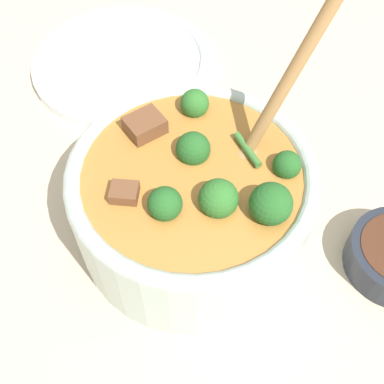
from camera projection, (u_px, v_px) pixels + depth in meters
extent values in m
plane|color=#C6B293|center=(192.00, 228.00, 0.52)|extent=(4.00, 4.00, 0.00)
cylinder|color=#B2C6BC|center=(192.00, 203.00, 0.48)|extent=(0.24, 0.24, 0.10)
torus|color=#B2C6BC|center=(192.00, 174.00, 0.44)|extent=(0.24, 0.24, 0.02)
cylinder|color=#B27533|center=(192.00, 193.00, 0.47)|extent=(0.21, 0.21, 0.07)
sphere|color=#235B23|center=(193.00, 149.00, 0.45)|extent=(0.03, 0.03, 0.03)
cylinder|color=#6B9956|center=(193.00, 165.00, 0.47)|extent=(0.01, 0.01, 0.01)
sphere|color=#2D6B28|center=(195.00, 103.00, 0.48)|extent=(0.03, 0.03, 0.03)
cylinder|color=#6B9956|center=(195.00, 118.00, 0.50)|extent=(0.01, 0.01, 0.01)
sphere|color=#235B23|center=(165.00, 204.00, 0.41)|extent=(0.03, 0.03, 0.03)
cylinder|color=#6B9956|center=(166.00, 218.00, 0.43)|extent=(0.01, 0.01, 0.01)
sphere|color=#235B23|center=(287.00, 165.00, 0.44)|extent=(0.03, 0.03, 0.03)
cylinder|color=#6B9956|center=(284.00, 178.00, 0.45)|extent=(0.01, 0.01, 0.01)
sphere|color=#2D6B28|center=(218.00, 198.00, 0.41)|extent=(0.04, 0.04, 0.04)
cylinder|color=#6B9956|center=(217.00, 215.00, 0.43)|extent=(0.01, 0.01, 0.02)
sphere|color=#235B23|center=(271.00, 204.00, 0.41)|extent=(0.04, 0.04, 0.04)
cylinder|color=#6B9956|center=(267.00, 221.00, 0.43)|extent=(0.01, 0.01, 0.02)
cube|color=brown|center=(145.00, 129.00, 0.47)|extent=(0.04, 0.04, 0.03)
cube|color=brown|center=(127.00, 199.00, 0.42)|extent=(0.03, 0.03, 0.02)
cylinder|color=#3D7533|center=(249.00, 151.00, 0.45)|extent=(0.01, 0.04, 0.01)
ellipsoid|color=#A87A47|center=(246.00, 153.00, 0.46)|extent=(0.04, 0.03, 0.01)
cylinder|color=#A87A47|center=(287.00, 83.00, 0.41)|extent=(0.08, 0.02, 0.15)
cylinder|color=white|center=(123.00, 62.00, 0.67)|extent=(0.25, 0.25, 0.01)
torus|color=white|center=(122.00, 59.00, 0.67)|extent=(0.24, 0.24, 0.01)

